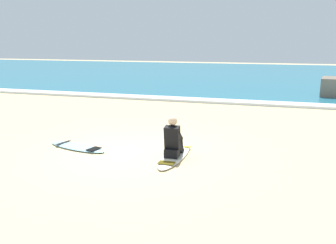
{
  "coord_description": "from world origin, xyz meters",
  "views": [
    {
      "loc": [
        3.42,
        -7.86,
        2.7
      ],
      "look_at": [
        0.55,
        1.3,
        0.55
      ],
      "focal_mm": 38.64,
      "sensor_mm": 36.0,
      "label": 1
    }
  ],
  "objects": [
    {
      "name": "ground_plane",
      "position": [
        0.0,
        0.0,
        0.0
      ],
      "size": [
        80.0,
        80.0,
        0.0
      ],
      "primitive_type": "plane",
      "color": "#CCB584"
    },
    {
      "name": "sea",
      "position": [
        0.0,
        21.92,
        0.05
      ],
      "size": [
        80.0,
        28.0,
        0.1
      ],
      "primitive_type": "cube",
      "color": "teal",
      "rests_on": "ground"
    },
    {
      "name": "breaking_foam",
      "position": [
        0.0,
        8.22,
        0.06
      ],
      "size": [
        80.0,
        0.9,
        0.11
      ],
      "primitive_type": "cube",
      "color": "white",
      "rests_on": "ground"
    },
    {
      "name": "surfboard_main",
      "position": [
        1.11,
        0.09,
        0.04
      ],
      "size": [
        0.55,
        2.25,
        0.08
      ],
      "color": "#EFE5C6",
      "rests_on": "ground"
    },
    {
      "name": "surfer_seated",
      "position": [
        1.11,
        -0.07,
        0.44
      ],
      "size": [
        0.39,
        0.71,
        0.95
      ],
      "color": "black",
      "rests_on": "surfboard_main"
    },
    {
      "name": "surfboard_spare_near",
      "position": [
        -1.49,
        -0.01,
        0.04
      ],
      "size": [
        1.87,
        0.94,
        0.08
      ],
      "color": "#9ED1E5",
      "rests_on": "ground"
    }
  ]
}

